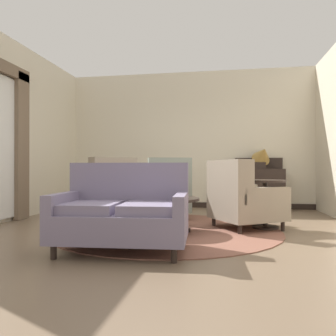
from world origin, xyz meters
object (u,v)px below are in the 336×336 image
object	(u,v)px
porcelain_vase	(165,187)
armchair_back_corner	(107,195)
side_table	(265,199)
settee	(123,214)
armchair_far_left	(242,200)
gramophone	(262,156)
coffee_table	(164,203)
sideboard	(259,186)
armchair_near_window	(168,194)

from	to	relation	value
porcelain_vase	armchair_back_corner	distance (m)	1.48
porcelain_vase	side_table	size ratio (longest dim) A/B	0.50
settee	armchair_back_corner	world-z (taller)	armchair_back_corner
armchair_far_left	gramophone	world-z (taller)	gramophone
coffee_table	armchair_back_corner	bearing A→B (deg)	142.86
armchair_back_corner	sideboard	distance (m)	3.35
settee	armchair_back_corner	bearing A→B (deg)	110.63
armchair_near_window	porcelain_vase	bearing A→B (deg)	80.54
armchair_back_corner	side_table	xyz separation A→B (m)	(2.54, -0.32, -0.00)
porcelain_vase	settee	xyz separation A→B (m)	(-0.27, -1.03, -0.24)
armchair_near_window	armchair_back_corner	distance (m)	1.04
coffee_table	sideboard	bearing A→B (deg)	61.69
armchair_near_window	sideboard	xyz separation A→B (m)	(1.71, 1.62, 0.06)
porcelain_vase	side_table	world-z (taller)	porcelain_vase
armchair_back_corner	gramophone	size ratio (longest dim) A/B	2.08
porcelain_vase	armchair_near_window	xyz separation A→B (m)	(-0.18, 1.29, -0.19)
settee	armchair_back_corner	size ratio (longest dim) A/B	1.21
porcelain_vase	side_table	xyz separation A→B (m)	(1.39, 0.58, -0.20)
armchair_near_window	gramophone	size ratio (longest dim) A/B	1.87
side_table	settee	bearing A→B (deg)	-135.70
armchair_back_corner	gramophone	xyz separation A→B (m)	(2.73, 1.92, 0.72)
porcelain_vase	armchair_far_left	distance (m)	1.18
coffee_table	settee	distance (m)	1.11
armchair_near_window	sideboard	bearing A→B (deg)	-153.88
sideboard	gramophone	world-z (taller)	gramophone
settee	armchair_far_left	bearing A→B (deg)	45.76
side_table	sideboard	bearing A→B (deg)	86.49
settee	armchair_near_window	size ratio (longest dim) A/B	1.34
porcelain_vase	gramophone	world-z (taller)	gramophone
armchair_far_left	armchair_back_corner	size ratio (longest dim) A/B	1.01
armchair_near_window	armchair_far_left	bearing A→B (deg)	129.82
porcelain_vase	sideboard	distance (m)	3.30
armchair_back_corner	porcelain_vase	bearing A→B (deg)	96.53
side_table	sideboard	world-z (taller)	sideboard
coffee_table	porcelain_vase	xyz separation A→B (m)	(0.02, -0.05, 0.23)
armchair_far_left	armchair_near_window	bearing A→B (deg)	25.66
coffee_table	armchair_far_left	bearing A→B (deg)	23.33
porcelain_vase	armchair_near_window	distance (m)	1.32
porcelain_vase	side_table	distance (m)	1.52
settee	gramophone	world-z (taller)	gramophone
armchair_far_left	armchair_near_window	size ratio (longest dim) A/B	1.12
coffee_table	armchair_back_corner	distance (m)	1.42
side_table	gramophone	world-z (taller)	gramophone
porcelain_vase	settee	size ratio (longest dim) A/B	0.25
armchair_back_corner	side_table	world-z (taller)	armchair_back_corner
armchair_far_left	side_table	world-z (taller)	armchair_far_left
coffee_table	settee	bearing A→B (deg)	-103.26
coffee_table	armchair_near_window	distance (m)	1.26
armchair_near_window	gramophone	bearing A→B (deg)	-156.44
porcelain_vase	side_table	bearing A→B (deg)	22.83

